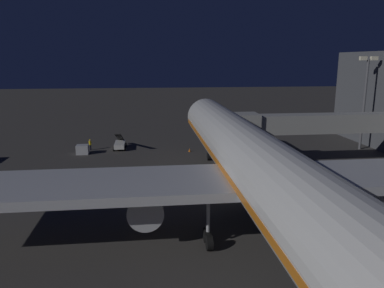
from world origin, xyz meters
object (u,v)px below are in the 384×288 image
object	(u,v)px
jet_bridge	(303,124)
belt_loader	(120,144)
airliner_at_gate	(257,168)
ground_crew_marshaller_fwd	(90,144)
baggage_container_far_row	(83,150)
traffic_cone_nose_starboard	(190,150)
apron_floodlight_mast	(365,95)
traffic_cone_nose_port	(217,149)

from	to	relation	value
jet_bridge	belt_loader	size ratio (longest dim) A/B	3.11
airliner_at_gate	ground_crew_marshaller_fwd	bearing A→B (deg)	-60.74
jet_bridge	belt_loader	xyz separation A→B (m)	(25.18, -13.16, -4.99)
baggage_container_far_row	traffic_cone_nose_starboard	world-z (taller)	baggage_container_far_row
airliner_at_gate	baggage_container_far_row	size ratio (longest dim) A/B	33.04
traffic_cone_nose_starboard	apron_floodlight_mast	bearing A→B (deg)	176.85
jet_bridge	apron_floodlight_mast	distance (m)	16.24
airliner_at_gate	jet_bridge	world-z (taller)	airliner_at_gate
belt_loader	baggage_container_far_row	xyz separation A→B (m)	(5.45, 2.83, -0.13)
belt_loader	traffic_cone_nose_port	size ratio (longest dim) A/B	12.99
airliner_at_gate	baggage_container_far_row	bearing A→B (deg)	-57.62
apron_floodlight_mast	traffic_cone_nose_port	bearing A→B (deg)	-3.75
ground_crew_marshaller_fwd	airliner_at_gate	bearing A→B (deg)	119.26
ground_crew_marshaller_fwd	traffic_cone_nose_port	xyz separation A→B (m)	(-20.14, 2.90, -0.71)
traffic_cone_nose_port	airliner_at_gate	bearing A→B (deg)	85.68
belt_loader	jet_bridge	bearing A→B (deg)	152.40
ground_crew_marshaller_fwd	traffic_cone_nose_starboard	size ratio (longest dim) A/B	3.24
ground_crew_marshaller_fwd	traffic_cone_nose_starboard	world-z (taller)	ground_crew_marshaller_fwd
traffic_cone_nose_port	traffic_cone_nose_starboard	distance (m)	4.40
airliner_at_gate	jet_bridge	bearing A→B (deg)	-121.78
jet_bridge	traffic_cone_nose_starboard	size ratio (longest dim) A/B	40.34
belt_loader	traffic_cone_nose_port	distance (m)	15.83
traffic_cone_nose_starboard	traffic_cone_nose_port	bearing A→B (deg)	180.00
jet_bridge	traffic_cone_nose_port	size ratio (longest dim) A/B	40.34
traffic_cone_nose_port	ground_crew_marshaller_fwd	bearing A→B (deg)	-8.19
jet_bridge	baggage_container_far_row	xyz separation A→B (m)	(30.63, -10.33, -5.12)
belt_loader	traffic_cone_nose_starboard	distance (m)	11.56
ground_crew_marshaller_fwd	traffic_cone_nose_port	world-z (taller)	ground_crew_marshaller_fwd
traffic_cone_nose_starboard	ground_crew_marshaller_fwd	bearing A→B (deg)	-10.43
jet_bridge	traffic_cone_nose_port	distance (m)	14.94
jet_bridge	apron_floodlight_mast	bearing A→B (deg)	-148.34
apron_floodlight_mast	traffic_cone_nose_starboard	bearing A→B (deg)	-3.15
baggage_container_far_row	traffic_cone_nose_port	world-z (taller)	baggage_container_far_row
apron_floodlight_mast	ground_crew_marshaller_fwd	size ratio (longest dim) A/B	8.25
traffic_cone_nose_port	traffic_cone_nose_starboard	world-z (taller)	same
jet_bridge	baggage_container_far_row	bearing A→B (deg)	-18.64
apron_floodlight_mast	belt_loader	world-z (taller)	apron_floodlight_mast
traffic_cone_nose_starboard	airliner_at_gate	bearing A→B (deg)	94.32
baggage_container_far_row	traffic_cone_nose_port	distance (m)	20.94
airliner_at_gate	baggage_container_far_row	world-z (taller)	airliner_at_gate
traffic_cone_nose_port	traffic_cone_nose_starboard	bearing A→B (deg)	0.00
airliner_at_gate	belt_loader	bearing A→B (deg)	-67.69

